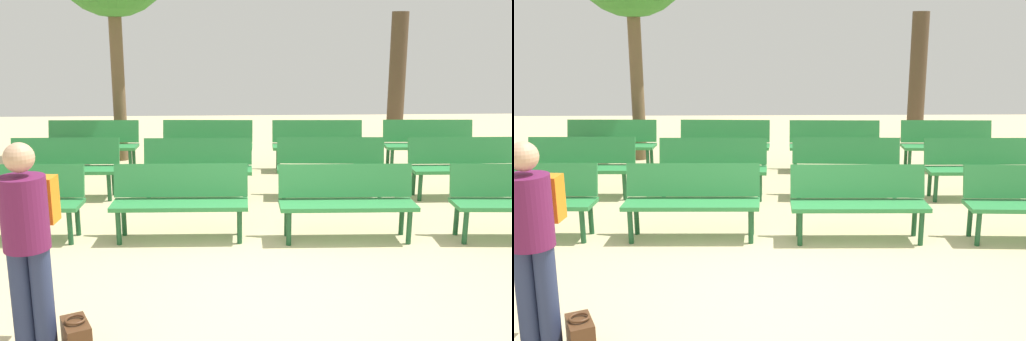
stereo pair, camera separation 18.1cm
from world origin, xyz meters
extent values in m
plane|color=#CCB789|center=(0.00, 0.00, 0.00)|extent=(24.00, 24.00, 0.00)
cube|color=#2D8442|center=(-2.91, 1.60, 0.43)|extent=(1.61, 0.48, 0.05)
cube|color=#2D8442|center=(-2.91, 1.80, 0.68)|extent=(1.60, 0.16, 0.40)
cylinder|color=#194C28|center=(-2.22, 1.43, 0.20)|extent=(0.06, 0.06, 0.40)
cylinder|color=#194C28|center=(-2.21, 1.75, 0.20)|extent=(0.06, 0.06, 0.40)
cube|color=#2D8442|center=(-0.95, 1.54, 0.43)|extent=(1.61, 0.47, 0.05)
cube|color=#2D8442|center=(-0.95, 1.74, 0.68)|extent=(1.60, 0.15, 0.40)
cylinder|color=#194C28|center=(-1.65, 1.40, 0.20)|extent=(0.06, 0.06, 0.40)
cylinder|color=#194C28|center=(-0.25, 1.37, 0.20)|extent=(0.06, 0.06, 0.40)
cylinder|color=#194C28|center=(-1.65, 1.72, 0.20)|extent=(0.06, 0.06, 0.40)
cylinder|color=#194C28|center=(-0.25, 1.69, 0.20)|extent=(0.06, 0.06, 0.40)
cube|color=#2D8442|center=(1.02, 1.44, 0.43)|extent=(1.61, 0.47, 0.05)
cube|color=#2D8442|center=(1.02, 1.64, 0.68)|extent=(1.60, 0.15, 0.40)
cylinder|color=#194C28|center=(0.31, 1.29, 0.20)|extent=(0.06, 0.06, 0.40)
cylinder|color=#194C28|center=(1.71, 1.26, 0.20)|extent=(0.06, 0.06, 0.40)
cylinder|color=#194C28|center=(0.32, 1.61, 0.20)|extent=(0.06, 0.06, 0.40)
cylinder|color=#194C28|center=(1.72, 1.58, 0.20)|extent=(0.06, 0.06, 0.40)
cylinder|color=#194C28|center=(2.37, 1.23, 0.20)|extent=(0.06, 0.06, 0.40)
cylinder|color=#194C28|center=(2.38, 1.55, 0.20)|extent=(0.06, 0.06, 0.40)
cube|color=#2D8442|center=(-2.82, 3.38, 0.43)|extent=(1.61, 0.47, 0.05)
cube|color=#2D8442|center=(-2.81, 3.58, 0.68)|extent=(1.60, 0.15, 0.40)
cylinder|color=#194C28|center=(-3.52, 3.23, 0.20)|extent=(0.06, 0.06, 0.40)
cylinder|color=#194C28|center=(-2.12, 3.21, 0.20)|extent=(0.06, 0.06, 0.40)
cylinder|color=#194C28|center=(-3.51, 3.55, 0.20)|extent=(0.06, 0.06, 0.40)
cylinder|color=#194C28|center=(-2.11, 3.53, 0.20)|extent=(0.06, 0.06, 0.40)
cube|color=#2D8442|center=(-0.84, 3.26, 0.43)|extent=(1.61, 0.48, 0.05)
cube|color=#2D8442|center=(-0.83, 3.46, 0.68)|extent=(1.60, 0.17, 0.40)
cylinder|color=#194C28|center=(-1.54, 3.12, 0.20)|extent=(0.06, 0.06, 0.40)
cylinder|color=#194C28|center=(-0.14, 3.08, 0.20)|extent=(0.06, 0.06, 0.40)
cylinder|color=#194C28|center=(-1.53, 3.44, 0.20)|extent=(0.06, 0.06, 0.40)
cylinder|color=#194C28|center=(-0.13, 3.40, 0.20)|extent=(0.06, 0.06, 0.40)
cube|color=#2D8442|center=(1.14, 3.25, 0.43)|extent=(1.63, 0.55, 0.05)
cube|color=#2D8442|center=(1.15, 3.45, 0.68)|extent=(1.60, 0.23, 0.40)
cylinder|color=#194C28|center=(0.43, 3.14, 0.20)|extent=(0.06, 0.06, 0.40)
cylinder|color=#194C28|center=(1.83, 3.05, 0.20)|extent=(0.06, 0.06, 0.40)
cylinder|color=#194C28|center=(0.45, 3.46, 0.20)|extent=(0.06, 0.06, 0.40)
cylinder|color=#194C28|center=(1.85, 3.36, 0.20)|extent=(0.06, 0.06, 0.40)
cube|color=#2D8442|center=(3.11, 3.16, 0.43)|extent=(1.60, 0.46, 0.05)
cube|color=#2D8442|center=(3.11, 3.36, 0.68)|extent=(1.60, 0.14, 0.40)
cylinder|color=#194C28|center=(2.41, 3.00, 0.20)|extent=(0.06, 0.06, 0.40)
cylinder|color=#194C28|center=(2.41, 3.32, 0.20)|extent=(0.06, 0.06, 0.40)
cylinder|color=#194C28|center=(3.81, 3.31, 0.20)|extent=(0.06, 0.06, 0.40)
cube|color=#2D8442|center=(-2.79, 5.13, 0.43)|extent=(1.61, 0.49, 0.05)
cube|color=#2D8442|center=(-2.78, 5.33, 0.68)|extent=(1.60, 0.18, 0.40)
cylinder|color=#194C28|center=(-3.49, 5.00, 0.20)|extent=(0.06, 0.06, 0.40)
cylinder|color=#194C28|center=(-2.10, 4.95, 0.20)|extent=(0.06, 0.06, 0.40)
cylinder|color=#194C28|center=(-3.48, 5.32, 0.20)|extent=(0.06, 0.06, 0.40)
cylinder|color=#194C28|center=(-2.08, 5.27, 0.20)|extent=(0.06, 0.06, 0.40)
cube|color=#2D8442|center=(-0.76, 5.06, 0.43)|extent=(1.62, 0.53, 0.05)
cube|color=#2D8442|center=(-0.75, 5.26, 0.68)|extent=(1.60, 0.22, 0.40)
cylinder|color=#194C28|center=(-1.47, 4.94, 0.20)|extent=(0.06, 0.06, 0.40)
cylinder|color=#194C28|center=(-0.07, 4.86, 0.20)|extent=(0.06, 0.06, 0.40)
cylinder|color=#194C28|center=(-1.45, 5.26, 0.20)|extent=(0.06, 0.06, 0.40)
cylinder|color=#194C28|center=(-0.05, 5.18, 0.20)|extent=(0.06, 0.06, 0.40)
cube|color=#2D8442|center=(1.20, 4.96, 0.43)|extent=(1.62, 0.51, 0.05)
cube|color=#2D8442|center=(1.21, 5.16, 0.68)|extent=(1.60, 0.19, 0.40)
cylinder|color=#194C28|center=(0.49, 4.83, 0.20)|extent=(0.06, 0.06, 0.40)
cylinder|color=#194C28|center=(1.89, 4.77, 0.20)|extent=(0.06, 0.06, 0.40)
cylinder|color=#194C28|center=(0.50, 5.15, 0.20)|extent=(0.06, 0.06, 0.40)
cylinder|color=#194C28|center=(1.90, 5.09, 0.20)|extent=(0.06, 0.06, 0.40)
cube|color=#2D8442|center=(3.19, 4.92, 0.43)|extent=(1.62, 0.51, 0.05)
cube|color=#2D8442|center=(3.20, 5.12, 0.68)|extent=(1.60, 0.19, 0.40)
cylinder|color=#194C28|center=(2.48, 4.79, 0.20)|extent=(0.06, 0.06, 0.40)
cylinder|color=#194C28|center=(3.88, 4.73, 0.20)|extent=(0.06, 0.06, 0.40)
cylinder|color=#194C28|center=(2.50, 5.11, 0.20)|extent=(0.06, 0.06, 0.40)
cylinder|color=#194C28|center=(3.90, 5.05, 0.20)|extent=(0.06, 0.06, 0.40)
cylinder|color=brown|center=(-2.43, 6.04, 1.55)|extent=(0.24, 0.24, 3.10)
cylinder|color=#4C3A28|center=(3.45, 8.10, 1.42)|extent=(0.38, 0.38, 2.84)
cylinder|color=navy|center=(-1.78, -0.93, 0.42)|extent=(0.16, 0.16, 0.85)
cylinder|color=navy|center=(-1.94, -0.92, 0.42)|extent=(0.16, 0.16, 0.85)
cylinder|color=#601947|center=(-1.86, -0.92, 1.12)|extent=(0.36, 0.36, 0.55)
sphere|color=tan|center=(-1.86, -0.92, 1.54)|extent=(0.22, 0.22, 0.22)
cube|color=orange|center=(-1.85, -0.66, 1.15)|extent=(0.29, 0.20, 0.36)
cube|color=#4C2D19|center=(-1.55, -0.95, 0.13)|extent=(0.30, 0.37, 0.26)
torus|color=#4C2D19|center=(-1.55, -0.95, 0.28)|extent=(0.16, 0.16, 0.02)
camera|label=1|loc=(-0.36, -5.05, 2.42)|focal=40.84mm
camera|label=2|loc=(-0.18, -5.06, 2.42)|focal=40.84mm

